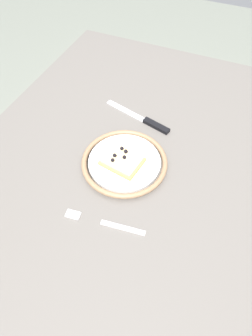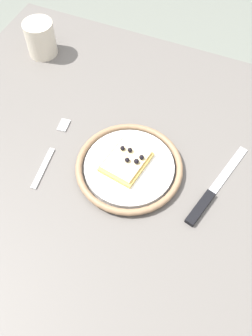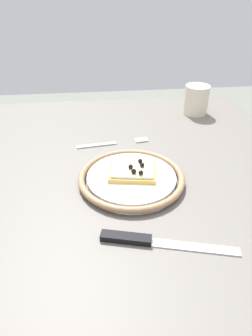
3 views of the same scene
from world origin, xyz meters
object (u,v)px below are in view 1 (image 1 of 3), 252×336
at_px(knife, 148,121).
at_px(fork, 104,223).
at_px(plate, 125,162).
at_px(pizza_slice_near, 122,161).
at_px(dining_table, 136,172).

bearing_deg(knife, fork, -176.09).
height_order(plate, knife, plate).
bearing_deg(fork, knife, 3.91).
xyz_separation_m(plate, pizza_slice_near, (-0.01, 0.00, 0.01)).
relative_size(plate, fork, 1.19).
distance_m(dining_table, fork, 0.24).
height_order(plate, fork, plate).
xyz_separation_m(pizza_slice_near, fork, (-0.18, -0.03, -0.02)).
relative_size(dining_table, knife, 4.91).
relative_size(dining_table, plate, 4.86).
distance_m(dining_table, plate, 0.10).
bearing_deg(pizza_slice_near, fork, -170.70).
bearing_deg(plate, dining_table, -23.12).
relative_size(pizza_slice_near, fork, 0.58).
xyz_separation_m(dining_table, knife, (0.14, 0.02, 0.08)).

